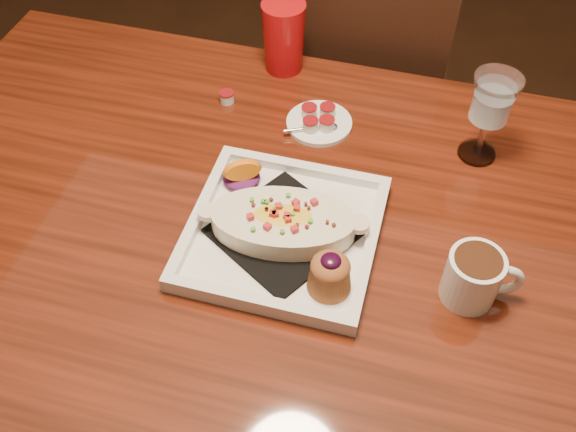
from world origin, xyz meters
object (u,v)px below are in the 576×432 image
(table, at_px, (292,257))
(red_tumbler, at_px, (284,37))
(coffee_mug, at_px, (475,276))
(chair_far, at_px, (357,100))
(plate, at_px, (286,230))
(saucer, at_px, (318,122))
(goblet, at_px, (492,104))

(table, height_order, red_tumbler, red_tumbler)
(table, height_order, coffee_mug, coffee_mug)
(table, height_order, chair_far, chair_far)
(plate, height_order, saucer, plate)
(table, xyz_separation_m, coffee_mug, (0.30, -0.07, 0.14))
(goblet, distance_m, saucer, 0.32)
(plate, bearing_deg, coffee_mug, -5.08)
(plate, relative_size, coffee_mug, 2.58)
(goblet, height_order, red_tumbler, goblet)
(plate, relative_size, red_tumbler, 2.07)
(plate, bearing_deg, table, 89.93)
(coffee_mug, relative_size, red_tumbler, 0.80)
(table, xyz_separation_m, plate, (0.00, -0.04, 0.12))
(coffee_mug, bearing_deg, goblet, 82.47)
(chair_far, relative_size, red_tumbler, 6.34)
(plate, bearing_deg, goblet, 45.26)
(chair_far, bearing_deg, saucer, 87.60)
(chair_far, distance_m, plate, 0.72)
(chair_far, relative_size, coffee_mug, 7.92)
(coffee_mug, distance_m, saucer, 0.44)
(chair_far, bearing_deg, red_tumbler, 60.83)
(chair_far, distance_m, saucer, 0.46)
(table, height_order, plate, plate)
(goblet, bearing_deg, chair_far, 126.23)
(chair_far, height_order, saucer, chair_far)
(goblet, distance_m, red_tumbler, 0.44)
(plate, xyz_separation_m, coffee_mug, (0.29, -0.02, 0.02))
(table, relative_size, coffee_mug, 12.77)
(red_tumbler, bearing_deg, plate, -73.75)
(plate, bearing_deg, chair_far, 89.70)
(red_tumbler, bearing_deg, table, -72.23)
(coffee_mug, relative_size, saucer, 0.94)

